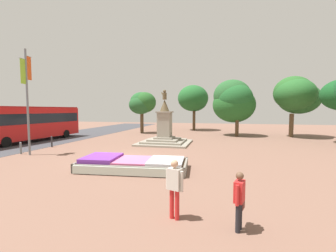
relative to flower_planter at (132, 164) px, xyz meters
name	(u,v)px	position (x,y,z in m)	size (l,w,h in m)	color
ground_plane	(125,159)	(-1.47, 2.44, -0.29)	(79.17, 79.17, 0.00)	brown
flower_planter	(132,164)	(0.00, 0.00, 0.00)	(5.86, 3.05, 0.68)	#38281C
statue_monument	(165,133)	(-0.58, 9.26, 0.68)	(4.66, 4.66, 5.00)	gray
banner_pole	(27,97)	(-8.45, 1.94, 3.75)	(0.18, 1.16, 7.28)	slate
city_bus	(28,122)	(-13.97, 7.32, 1.70)	(3.32, 11.61, 3.47)	red
pedestrian_with_handbag	(239,198)	(5.06, -4.92, 0.58)	(0.34, 0.71, 1.56)	black
pedestrian_crossing_plaza	(174,185)	(3.29, -4.71, 0.72)	(0.54, 0.34, 1.74)	red
kerb_bollard_mid_b	(21,148)	(-9.32, 2.05, 0.17)	(0.14, 0.14, 0.86)	slate
kerb_bollard_north	(52,141)	(-9.39, 5.12, 0.20)	(0.15, 0.15, 0.94)	#2D2D33
park_tree_behind_statue	(142,103)	(-5.90, 17.87, 3.76)	(3.60, 3.24, 5.54)	brown
park_tree_far_right	(233,101)	(5.91, 17.52, 3.99)	(5.07, 4.77, 6.80)	#4C3823
park_tree_street_side	(296,95)	(12.84, 17.97, 4.54)	(5.32, 5.56, 7.00)	brown
park_tree_mid_canopy	(193,99)	(0.26, 23.90, 4.54)	(4.66, 5.03, 6.94)	#4C3823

